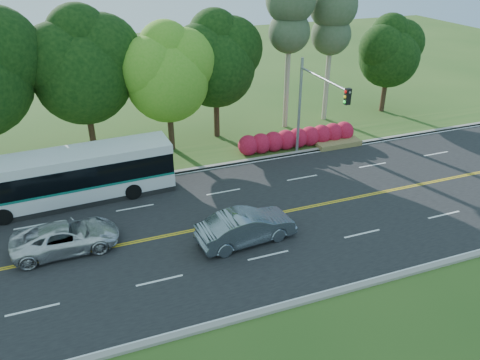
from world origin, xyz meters
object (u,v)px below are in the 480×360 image
object	(u,v)px
transit_bus	(70,178)
suv	(66,237)
sedan	(246,227)
traffic_signal	(313,99)

from	to	relation	value
transit_bus	suv	world-z (taller)	transit_bus
transit_bus	sedan	size ratio (longest dim) A/B	2.33
traffic_signal	transit_bus	world-z (taller)	traffic_signal
suv	transit_bus	bearing A→B (deg)	-7.47
traffic_signal	sedan	xyz separation A→B (m)	(-7.58, -7.33, -3.80)
traffic_signal	sedan	distance (m)	11.20
transit_bus	sedan	xyz separation A→B (m)	(8.22, -7.55, -0.69)
transit_bus	sedan	bearing A→B (deg)	-45.57
traffic_signal	sedan	world-z (taller)	traffic_signal
suv	sedan	bearing A→B (deg)	-106.95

